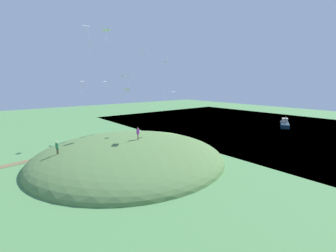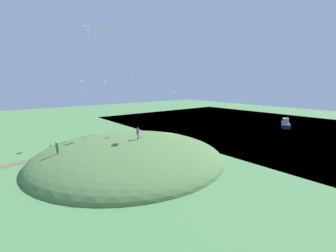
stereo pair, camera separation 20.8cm
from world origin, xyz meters
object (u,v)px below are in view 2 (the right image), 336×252
object	(u,v)px
kite_15	(106,31)
kite_14	(163,83)
kite_1	(132,77)
kite_7	(141,48)
kite_11	(126,68)
kite_12	(109,81)
kite_5	(105,82)
kite_13	(166,63)
kite_2	(82,82)
person_watching_kites	(138,132)
person_with_child	(57,146)
kite_6	(123,76)
kite_0	(173,93)
kite_10	(86,27)
kite_4	(143,54)
kite_9	(127,90)
boat_on_lake	(285,124)
kite_3	(129,77)
kite_8	(89,44)

from	to	relation	value
kite_15	kite_14	bearing A→B (deg)	-178.92
kite_1	kite_7	world-z (taller)	kite_7
kite_11	kite_12	xyz separation A→B (m)	(5.14, 3.10, -2.49)
kite_5	kite_12	world-z (taller)	kite_12
kite_13	kite_2	bearing A→B (deg)	-45.88
kite_1	kite_2	xyz separation A→B (m)	(7.26, -4.28, -0.88)
person_watching_kites	kite_14	bearing A→B (deg)	-57.34
person_with_child	kite_6	distance (m)	19.57
kite_0	kite_1	distance (m)	9.53
kite_2	kite_11	xyz separation A→B (m)	(-8.44, 0.35, 2.79)
kite_12	kite_15	bearing A→B (deg)	65.44
person_watching_kites	kite_10	xyz separation A→B (m)	(2.80, -9.54, 15.06)
kite_0	kite_4	distance (m)	8.07
kite_11	kite_9	bearing A→B (deg)	61.19
kite_6	kite_12	xyz separation A→B (m)	(3.99, 2.25, -0.84)
boat_on_lake	kite_5	size ratio (longest dim) A/B	5.73
kite_3	kite_12	distance (m)	6.72
kite_1	kite_14	world-z (taller)	kite_1
person_with_child	kite_3	xyz separation A→B (m)	(-16.28, -10.91, 8.65)
person_watching_kites	kite_6	xyz separation A→B (m)	(-4.67, -12.46, 7.93)
kite_6	kite_14	world-z (taller)	kite_6
kite_1	boat_on_lake	bearing A→B (deg)	163.55
kite_3	kite_10	bearing A→B (deg)	23.71
kite_5	kite_15	size ratio (longest dim) A/B	0.80
kite_9	kite_10	distance (m)	11.72
boat_on_lake	kite_6	world-z (taller)	kite_6
kite_1	kite_6	bearing A→B (deg)	-90.65
person_with_child	kite_0	xyz separation A→B (m)	(-16.54, 2.28, 6.08)
kite_12	person_with_child	bearing A→B (deg)	35.60
kite_13	kite_14	distance (m)	6.20
kite_15	kite_1	bearing A→B (deg)	-131.32
kite_7	kite_12	world-z (taller)	kite_7
person_with_child	kite_1	size ratio (longest dim) A/B	0.91
kite_6	kite_14	distance (m)	13.27
person_with_child	kite_3	bearing A→B (deg)	-169.31
kite_11	kite_14	world-z (taller)	kite_11
person_watching_kites	kite_0	size ratio (longest dim) A/B	1.21
kite_0	kite_1	bearing A→B (deg)	-77.02
kite_0	kite_13	distance (m)	5.49
kite_14	kite_4	bearing A→B (deg)	-96.64
kite_14	kite_15	world-z (taller)	kite_15
kite_0	kite_10	bearing A→B (deg)	-43.85
kite_7	kite_12	distance (m)	8.10
boat_on_lake	kite_5	world-z (taller)	kite_5
kite_2	kite_11	size ratio (longest dim) A/B	1.41
kite_2	kite_8	size ratio (longest dim) A/B	1.34
kite_12	kite_13	distance (m)	10.13
person_watching_kites	kite_4	distance (m)	13.28
kite_2	kite_11	world-z (taller)	kite_11
kite_10	kite_12	size ratio (longest dim) A/B	1.17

